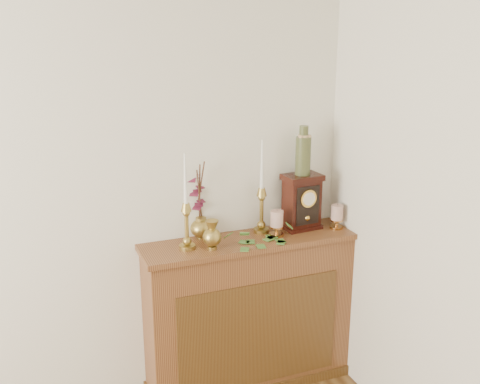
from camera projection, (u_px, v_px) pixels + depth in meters
name	position (u px, v px, depth m)	size (l,w,h in m)	color
console_shelf	(249.00, 317.00, 3.29)	(1.24, 0.34, 0.93)	brown
candlestick_left	(186.00, 219.00, 2.96)	(0.09, 0.09, 0.52)	#AB9344
candlestick_center	(262.00, 203.00, 3.20)	(0.09, 0.09, 0.54)	#AB9344
bud_vase	(212.00, 235.00, 2.98)	(0.10, 0.10, 0.16)	#AB9344
ginger_jar	(198.00, 202.00, 3.13)	(0.18, 0.20, 0.45)	#AB9344
pillar_candle_left	(277.00, 222.00, 3.17)	(0.08, 0.08, 0.16)	#B57D3F
pillar_candle_right	(337.00, 215.00, 3.29)	(0.08, 0.08, 0.15)	#B57D3F
ivy_garland	(260.00, 238.00, 3.11)	(0.47, 0.23, 0.09)	#41712B
mantel_clock	(302.00, 202.00, 3.27)	(0.23, 0.17, 0.33)	#34110A
ceramic_vase	(303.00, 153.00, 3.19)	(0.09, 0.09, 0.28)	#1B3728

